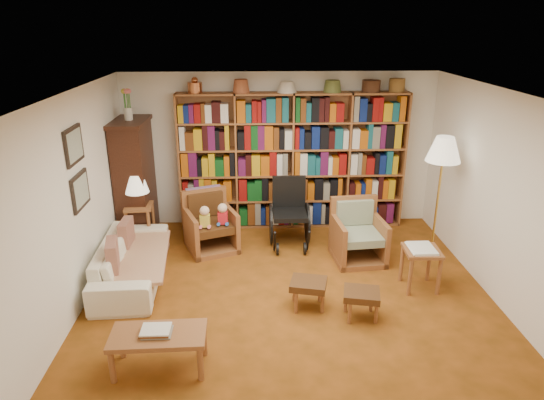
{
  "coord_description": "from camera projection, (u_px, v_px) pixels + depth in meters",
  "views": [
    {
      "loc": [
        -0.44,
        -5.18,
        3.24
      ],
      "look_at": [
        -0.2,
        0.6,
        1.09
      ],
      "focal_mm": 32.0,
      "sensor_mm": 36.0,
      "label": 1
    }
  ],
  "objects": [
    {
      "name": "cushion_left",
      "position": [
        127.0,
        237.0,
        6.63
      ],
      "size": [
        0.13,
        0.39,
        0.39
      ],
      "primitive_type": "cube",
      "rotation": [
        0.0,
        0.0,
        -0.02
      ],
      "color": "maroon",
      "rests_on": "sofa"
    },
    {
      "name": "floor",
      "position": [
        290.0,
        299.0,
        6.0
      ],
      "size": [
        5.0,
        5.0,
        0.0
      ],
      "primitive_type": "plane",
      "color": "#944B16",
      "rests_on": "ground"
    },
    {
      "name": "side_table_papers",
      "position": [
        421.0,
        256.0,
        6.11
      ],
      "size": [
        0.46,
        0.46,
        0.57
      ],
      "color": "brown",
      "rests_on": "floor"
    },
    {
      "name": "wall_left",
      "position": [
        71.0,
        208.0,
        5.46
      ],
      "size": [
        0.0,
        5.0,
        5.0
      ],
      "primitive_type": "plane",
      "rotation": [
        1.57,
        0.0,
        1.57
      ],
      "color": "white",
      "rests_on": "floor"
    },
    {
      "name": "cushion_right",
      "position": [
        113.0,
        261.0,
        5.98
      ],
      "size": [
        0.21,
        0.43,
        0.41
      ],
      "primitive_type": "cube",
      "rotation": [
        0.0,
        0.0,
        0.21
      ],
      "color": "maroon",
      "rests_on": "sofa"
    },
    {
      "name": "sofa_throw",
      "position": [
        135.0,
        258.0,
        6.36
      ],
      "size": [
        0.96,
        1.59,
        0.04
      ],
      "primitive_type": "cube",
      "rotation": [
        0.0,
        0.0,
        0.09
      ],
      "color": "beige",
      "rests_on": "sofa"
    },
    {
      "name": "footstool_a",
      "position": [
        308.0,
        286.0,
        5.73
      ],
      "size": [
        0.49,
        0.44,
        0.35
      ],
      "color": "#532E16",
      "rests_on": "floor"
    },
    {
      "name": "curio_cabinet",
      "position": [
        135.0,
        178.0,
        7.45
      ],
      "size": [
        0.5,
        0.95,
        2.4
      ],
      "color": "#3B1D10",
      "rests_on": "floor"
    },
    {
      "name": "side_table_lamp",
      "position": [
        140.0,
        217.0,
        7.27
      ],
      "size": [
        0.43,
        0.43,
        0.65
      ],
      "color": "brown",
      "rests_on": "floor"
    },
    {
      "name": "armchair_leather",
      "position": [
        212.0,
        224.0,
        7.27
      ],
      "size": [
        0.94,
        0.94,
        0.88
      ],
      "color": "brown",
      "rests_on": "floor"
    },
    {
      "name": "coffee_table",
      "position": [
        158.0,
        338.0,
        4.69
      ],
      "size": [
        0.93,
        0.48,
        0.46
      ],
      "color": "brown",
      "rests_on": "floor"
    },
    {
      "name": "ceiling",
      "position": [
        293.0,
        95.0,
        5.13
      ],
      "size": [
        5.0,
        5.0,
        0.0
      ],
      "primitive_type": "plane",
      "rotation": [
        3.14,
        0.0,
        0.0
      ],
      "color": "silver",
      "rests_on": "wall_back"
    },
    {
      "name": "armchair_sage",
      "position": [
        357.0,
        236.0,
        6.96
      ],
      "size": [
        0.76,
        0.78,
        0.86
      ],
      "color": "brown",
      "rests_on": "floor"
    },
    {
      "name": "bookshelf",
      "position": [
        292.0,
        157.0,
        7.78
      ],
      "size": [
        3.6,
        0.3,
        2.42
      ],
      "color": "brown",
      "rests_on": "floor"
    },
    {
      "name": "floor_lamp",
      "position": [
        443.0,
        154.0,
        6.57
      ],
      "size": [
        0.47,
        0.47,
        1.78
      ],
      "color": "gold",
      "rests_on": "floor"
    },
    {
      "name": "wall_right",
      "position": [
        505.0,
        202.0,
        5.66
      ],
      "size": [
        0.0,
        5.0,
        5.0
      ],
      "primitive_type": "plane",
      "rotation": [
        1.57,
        0.0,
        -1.57
      ],
      "color": "white",
      "rests_on": "floor"
    },
    {
      "name": "framed_pictures",
      "position": [
        77.0,
        168.0,
        5.62
      ],
      "size": [
        0.03,
        0.52,
        0.97
      ],
      "color": "black",
      "rests_on": "wall_left"
    },
    {
      "name": "footstool_b",
      "position": [
        362.0,
        296.0,
        5.53
      ],
      "size": [
        0.47,
        0.42,
        0.34
      ],
      "color": "#532E16",
      "rests_on": "floor"
    },
    {
      "name": "sofa",
      "position": [
        132.0,
        260.0,
        6.37
      ],
      "size": [
        1.92,
        0.82,
        0.55
      ],
      "primitive_type": "imported",
      "rotation": [
        0.0,
        0.0,
        1.61
      ],
      "color": "#F3EBCE",
      "rests_on": "floor"
    },
    {
      "name": "wall_back",
      "position": [
        279.0,
        150.0,
        7.9
      ],
      "size": [
        5.0,
        0.0,
        5.0
      ],
      "primitive_type": "plane",
      "rotation": [
        1.57,
        0.0,
        0.0
      ],
      "color": "white",
      "rests_on": "floor"
    },
    {
      "name": "wheelchair",
      "position": [
        289.0,
        214.0,
        7.36
      ],
      "size": [
        0.59,
        0.83,
        1.03
      ],
      "color": "black",
      "rests_on": "floor"
    },
    {
      "name": "wall_front",
      "position": [
        322.0,
        339.0,
        3.22
      ],
      "size": [
        5.0,
        0.0,
        5.0
      ],
      "primitive_type": "plane",
      "rotation": [
        -1.57,
        0.0,
        0.0
      ],
      "color": "white",
      "rests_on": "floor"
    },
    {
      "name": "table_lamp",
      "position": [
        136.0,
        185.0,
        7.1
      ],
      "size": [
        0.35,
        0.35,
        0.48
      ],
      "color": "gold",
      "rests_on": "side_table_lamp"
    }
  ]
}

